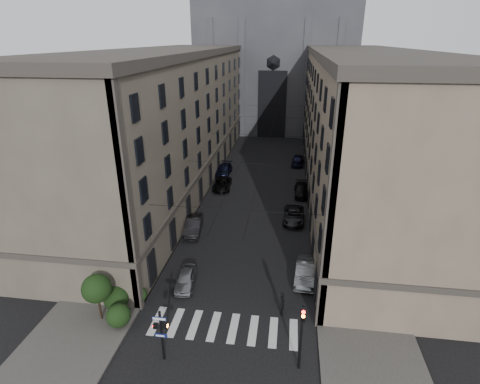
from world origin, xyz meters
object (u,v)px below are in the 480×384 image
at_px(car_right_midfar, 302,190).
at_px(pedestrian_signal_left, 161,332).
at_px(car_left_near, 186,279).
at_px(pedestrian, 282,303).
at_px(gothic_tower, 276,49).
at_px(car_right_far, 298,160).
at_px(car_left_midfar, 222,184).
at_px(car_left_far, 224,170).
at_px(car_right_near, 305,272).
at_px(car_left_midnear, 193,226).
at_px(traffic_light_right, 302,330).
at_px(car_right_midnear, 294,215).

bearing_deg(car_right_midfar, pedestrian_signal_left, -108.86).
height_order(car_left_near, pedestrian, pedestrian).
distance_m(gothic_tower, car_right_far, 34.79).
bearing_deg(car_right_far, pedestrian, -87.25).
xyz_separation_m(pedestrian_signal_left, car_left_midfar, (-1.65, 31.09, -1.60)).
bearing_deg(gothic_tower, car_right_midfar, -81.83).
height_order(car_left_far, car_right_near, car_right_near).
bearing_deg(gothic_tower, car_left_midfar, -96.95).
xyz_separation_m(car_left_midnear, car_right_near, (12.19, -7.22, -0.02)).
relative_size(gothic_tower, pedestrian, 28.81).
height_order(traffic_light_right, car_left_far, traffic_light_right).
bearing_deg(car_left_near, car_left_far, 87.85).
xyz_separation_m(gothic_tower, traffic_light_right, (5.60, -73.04, -14.51)).
distance_m(pedestrian_signal_left, car_left_far, 37.22).
xyz_separation_m(car_left_near, car_left_midfar, (-0.94, 22.93, 0.03)).
relative_size(pedestrian_signal_left, car_left_midnear, 0.81).
bearing_deg(car_right_midnear, car_right_near, -83.13).
height_order(gothic_tower, car_left_midnear, gothic_tower).
distance_m(gothic_tower, car_left_far, 40.59).
relative_size(gothic_tower, pedestrian_signal_left, 14.50).
bearing_deg(traffic_light_right, car_right_midnear, 91.27).
bearing_deg(car_right_near, car_right_far, 95.05).
relative_size(traffic_light_right, car_right_near, 1.08).
height_order(car_left_near, car_left_far, car_left_far).
relative_size(car_left_far, car_right_midfar, 1.08).
relative_size(gothic_tower, car_right_near, 11.99).
distance_m(car_left_near, car_left_far, 28.99).
xyz_separation_m(car_right_midfar, car_right_far, (-0.50, 13.39, 0.09)).
distance_m(traffic_light_right, car_left_far, 38.56).
bearing_deg(pedestrian, car_left_midfar, 3.05).
distance_m(traffic_light_right, car_right_midfar, 29.94).
xyz_separation_m(car_left_far, car_right_midfar, (12.21, -6.86, -0.06)).
height_order(car_left_midnear, car_right_midnear, car_left_midnear).
distance_m(traffic_light_right, car_right_midnear, 21.86).
relative_size(gothic_tower, car_right_far, 12.12).
distance_m(car_left_midnear, car_right_near, 14.17).
height_order(traffic_light_right, car_left_near, traffic_light_right).
relative_size(car_right_far, pedestrian, 2.38).
bearing_deg(car_left_far, car_right_midfar, -27.67).
bearing_deg(car_left_near, car_right_midnear, 50.52).
distance_m(pedestrian_signal_left, car_left_midfar, 31.18).
bearing_deg(traffic_light_right, gothic_tower, 94.38).
distance_m(car_left_far, car_right_far, 13.41).
bearing_deg(car_right_far, car_left_midfar, -126.00).
bearing_deg(pedestrian, car_left_far, 0.82).
relative_size(car_left_midnear, car_right_far, 1.03).
distance_m(traffic_light_right, pedestrian, 5.85).
distance_m(gothic_tower, car_left_midnear, 58.56).
bearing_deg(car_left_midfar, car_left_midnear, -97.30).
height_order(car_right_midnear, pedestrian, pedestrian).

